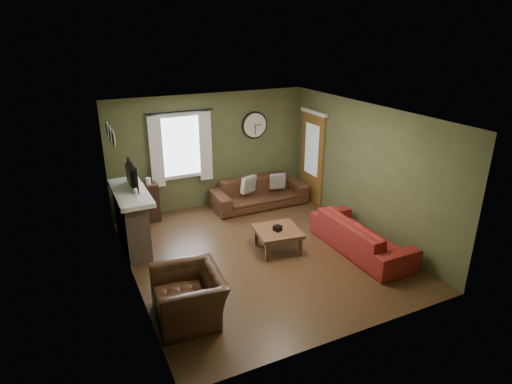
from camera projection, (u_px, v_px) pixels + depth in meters
name	position (u px, v px, depth m)	size (l,w,h in m)	color
floor	(260.00, 252.00, 8.01)	(4.60, 5.20, 0.00)	#49301B
ceiling	(261.00, 114.00, 7.07)	(4.60, 5.20, 0.00)	white
wall_left	(127.00, 210.00, 6.61)	(0.00, 5.20, 2.60)	#4E5633
wall_right	(365.00, 169.00, 8.46)	(0.00, 5.20, 2.60)	#4E5633
wall_back	(210.00, 151.00, 9.72)	(4.60, 0.00, 2.60)	#4E5633
wall_front	(352.00, 253.00, 5.35)	(4.60, 0.00, 2.60)	#4E5633
fireplace	(132.00, 222.00, 7.93)	(0.40, 1.40, 1.10)	tan
firebox	(143.00, 233.00, 8.09)	(0.04, 0.60, 0.55)	black
mantel	(130.00, 193.00, 7.73)	(0.58, 1.60, 0.08)	white
tv	(128.00, 179.00, 7.78)	(0.60, 0.08, 0.35)	black
tv_screen	(133.00, 175.00, 7.80)	(0.02, 0.62, 0.36)	#994C3F
medallion_left	(114.00, 138.00, 6.95)	(0.28, 0.28, 0.03)	white
medallion_mid	(110.00, 134.00, 7.24)	(0.28, 0.28, 0.03)	white
medallion_right	(108.00, 129.00, 7.53)	(0.28, 0.28, 0.03)	white
window_pane	(180.00, 146.00, 9.35)	(1.00, 0.02, 1.30)	silver
curtain_rod	(179.00, 112.00, 8.99)	(0.03, 0.03, 1.50)	black
curtain_left	(156.00, 152.00, 9.06)	(0.28, 0.04, 1.55)	white
curtain_right	(206.00, 147.00, 9.51)	(0.28, 0.04, 1.55)	white
wall_clock	(255.00, 125.00, 9.94)	(0.64, 0.06, 0.64)	white
door	(312.00, 158.00, 10.10)	(0.05, 0.90, 2.10)	brown
bookshelf	(142.00, 204.00, 9.09)	(0.71, 0.30, 0.84)	black
book	(135.00, 180.00, 8.89)	(0.17, 0.23, 0.02)	brown
sofa_brown	(259.00, 193.00, 9.98)	(2.21, 0.86, 0.65)	#442719
pillow_left	(277.00, 181.00, 10.04)	(0.35, 0.11, 0.35)	gray
pillow_right	(249.00, 184.00, 9.84)	(0.39, 0.12, 0.39)	gray
sofa_red	(361.00, 235.00, 7.95)	(2.19, 0.85, 0.64)	maroon
armchair	(189.00, 296.00, 6.10)	(1.08, 0.94, 0.70)	#442719
coffee_table	(277.00, 240.00, 8.01)	(0.80, 0.80, 0.43)	brown
tissue_box	(278.00, 232.00, 7.89)	(0.13, 0.13, 0.10)	black
wine_glass_a	(137.00, 196.00, 7.21)	(0.06, 0.06, 0.19)	white
wine_glass_b	(136.00, 194.00, 7.27)	(0.07, 0.07, 0.21)	white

